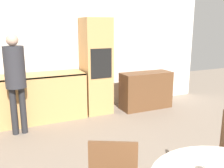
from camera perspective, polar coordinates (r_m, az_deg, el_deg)
wall_back at (r=5.38m, az=-11.46°, el=7.18°), size 6.98×0.05×2.60m
kitchen_counter at (r=5.05m, az=-23.00°, el=-3.52°), size 2.96×0.60×0.93m
oven_unit at (r=5.28m, az=-3.66°, el=4.03°), size 0.56×0.59×2.00m
sideboard at (r=5.69m, az=7.77°, el=-1.46°), size 1.16×0.45×0.82m
chair_far_right at (r=2.86m, az=22.73°, el=-14.72°), size 0.55×0.55×0.98m
person_standing at (r=4.43m, az=-21.26°, el=2.25°), size 0.33×0.33×1.71m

